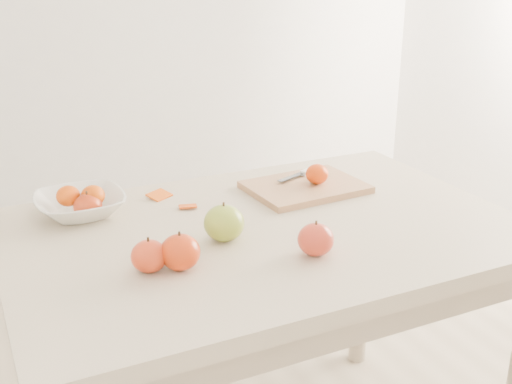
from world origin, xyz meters
name	(u,v)px	position (x,y,z in m)	size (l,w,h in m)	color
table	(265,263)	(0.00, 0.00, 0.65)	(1.20, 0.80, 0.75)	beige
cutting_board	(305,187)	(0.21, 0.17, 0.76)	(0.30, 0.22, 0.02)	tan
board_tangerine	(317,174)	(0.24, 0.16, 0.80)	(0.06, 0.06, 0.05)	#DC4307
fruit_bowl	(80,205)	(-0.38, 0.26, 0.78)	(0.22, 0.22, 0.05)	white
bowl_tangerine_near	(68,196)	(-0.40, 0.27, 0.80)	(0.06, 0.06, 0.05)	#D65407
bowl_tangerine_far	(93,196)	(-0.35, 0.25, 0.80)	(0.06, 0.06, 0.05)	#DA4707
orange_peel_a	(159,197)	(-0.17, 0.29, 0.75)	(0.06, 0.04, 0.00)	#DB540F
orange_peel_b	(188,207)	(-0.13, 0.19, 0.75)	(0.04, 0.04, 0.00)	#DF4C0F
paring_knife	(307,172)	(0.26, 0.24, 0.78)	(0.17, 0.07, 0.01)	white
apple_green	(224,223)	(-0.12, -0.03, 0.79)	(0.09, 0.09, 0.08)	#6F9F1C
apple_red_c	(180,252)	(-0.25, -0.12, 0.79)	(0.08, 0.08, 0.08)	#8C0B04
apple_red_e	(316,240)	(0.03, -0.18, 0.79)	(0.08, 0.08, 0.07)	#A4040D
apple_red_a	(88,207)	(-0.37, 0.23, 0.78)	(0.07, 0.07, 0.06)	#9C0B03
apple_red_b	(149,256)	(-0.31, -0.10, 0.78)	(0.07, 0.07, 0.07)	maroon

